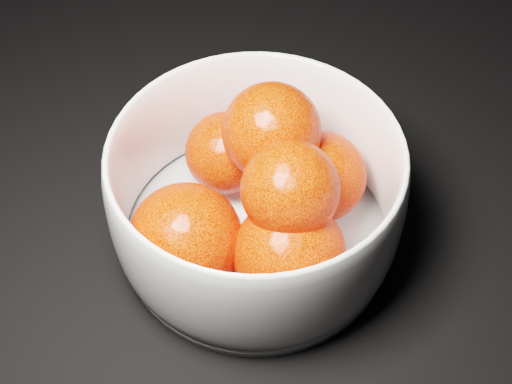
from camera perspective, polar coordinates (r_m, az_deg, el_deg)
The scene contains 2 objects.
bowl at distance 0.61m, azimuth 0.00°, elevation -0.37°, with size 0.25×0.25×0.12m.
orange_pile at distance 0.60m, azimuth 0.28°, elevation -0.50°, with size 0.20×0.22×0.14m.
Camera 1 is at (0.50, -0.12, 0.53)m, focal length 50.00 mm.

